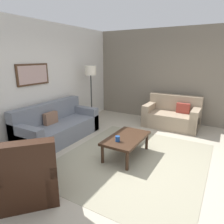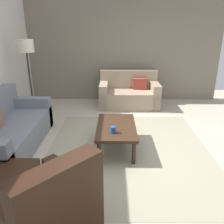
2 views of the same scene
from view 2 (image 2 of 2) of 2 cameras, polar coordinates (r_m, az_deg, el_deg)
The scene contains 10 objects.
ground_plane at distance 3.92m, azimuth 3.99°, elevation -9.46°, with size 8.00×8.00×0.00m, color #B2A893.
stone_feature_panel at distance 6.43m, azimuth 2.79°, elevation 15.40°, with size 0.12×5.20×2.80m, color slate.
area_rug at distance 3.92m, azimuth 3.99°, elevation -9.41°, with size 3.04×2.67×0.01m, color gray.
couch_main at distance 4.25m, azimuth -25.49°, elevation -4.63°, with size 2.08×0.92×0.88m.
couch_loveseat at distance 6.08m, azimuth 4.20°, elevation 4.52°, with size 0.91×1.50×0.88m.
armchair_leather at distance 2.40m, azimuth -15.44°, elevation -23.55°, with size 1.13×1.13×0.95m.
ottoman at distance 3.07m, azimuth -23.81°, elevation -16.34°, with size 0.56×0.56×0.40m, color black.
coffee_table at distance 3.84m, azimuth 1.05°, elevation -4.10°, with size 1.10×0.64×0.41m.
cup at distance 3.54m, azimuth 0.27°, elevation -4.42°, with size 0.09×0.09×0.10m, color #1E478C.
lamp_standing at distance 5.28m, azimuth -20.32°, elevation 13.26°, with size 0.32×0.32×1.71m.
Camera 2 is at (-3.40, 0.23, 1.94)m, focal length 36.94 mm.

